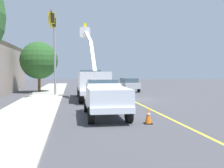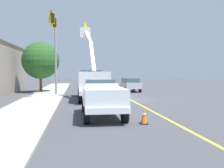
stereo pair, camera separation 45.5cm
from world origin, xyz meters
TOP-DOWN VIEW (x-y plane):
  - ground at (0.00, 0.00)m, footprint 120.00×120.00m
  - sidewalk_far_side at (-1.36, 7.84)m, footprint 59.73×13.79m
  - lane_centre_stripe at (0.00, 0.00)m, footprint 49.29×8.69m
  - utility_bucket_truck at (0.02, 3.45)m, footprint 8.51×3.86m
  - service_pickup_truck at (-9.15, 1.85)m, footprint 5.88×3.03m
  - passing_minivan at (9.41, -0.41)m, footprint 5.05×2.69m
  - traffic_cone_leading at (-11.02, -0.33)m, footprint 0.40×0.40m
  - traffic_cone_mid_front at (-3.48, 0.61)m, footprint 0.40×0.40m
  - traffic_cone_mid_rear at (4.38, 2.06)m, footprint 0.40×0.40m
  - traffic_signal_mast at (2.02, 7.39)m, footprint 5.10×1.09m
  - street_tree_right at (7.26, 10.48)m, footprint 4.47×4.47m

SIDE VIEW (x-z plane):
  - ground at x=0.00m, z-range 0.00..0.00m
  - lane_centre_stripe at x=0.00m, z-range 0.00..0.01m
  - sidewalk_far_side at x=-1.36m, z-range 0.00..0.12m
  - traffic_cone_leading at x=-11.02m, z-range -0.01..0.77m
  - traffic_cone_mid_rear at x=4.38m, z-range -0.01..0.80m
  - traffic_cone_mid_front at x=-3.48m, z-range -0.01..0.81m
  - passing_minivan at x=9.41m, z-range 0.13..1.82m
  - service_pickup_truck at x=-9.15m, z-range 0.09..2.15m
  - utility_bucket_truck at x=0.02m, z-range -1.97..5.19m
  - street_tree_right at x=7.26m, z-range 0.81..6.92m
  - traffic_signal_mast at x=2.02m, z-range 1.52..10.02m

